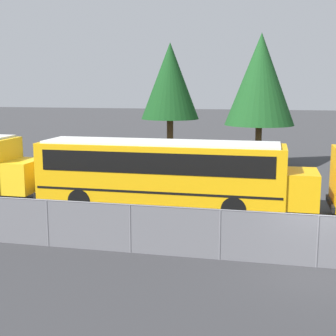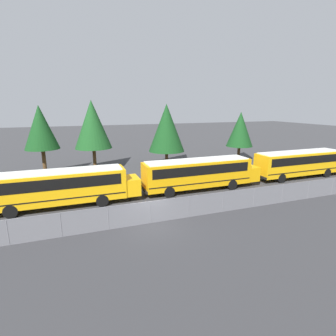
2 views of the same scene
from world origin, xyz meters
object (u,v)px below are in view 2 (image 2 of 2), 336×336
at_px(tree_0, 40,128).
at_px(tree_2, 167,128).
at_px(school_bus_3, 200,172).
at_px(tree_1, 92,124).
at_px(tree_3, 240,129).
at_px(school_bus_2, 61,185).
at_px(school_bus_4, 300,162).

height_order(tree_0, tree_2, tree_2).
distance_m(school_bus_3, tree_1, 15.99).
bearing_deg(school_bus_3, tree_3, 42.06).
bearing_deg(tree_3, school_bus_2, -155.82).
bearing_deg(tree_3, tree_1, 176.98).
bearing_deg(tree_2, tree_3, -3.84).
height_order(school_bus_2, school_bus_3, same).
distance_m(school_bus_3, tree_3, 17.05).
relative_size(school_bus_2, tree_0, 1.48).
xyz_separation_m(tree_0, tree_3, (27.61, 0.33, -1.07)).
bearing_deg(tree_2, school_bus_2, -138.38).
bearing_deg(tree_2, tree_1, 177.94).
bearing_deg(school_bus_3, school_bus_2, -179.29).
bearing_deg(tree_2, school_bus_4, -43.33).
bearing_deg(tree_0, school_bus_4, -20.66).
xyz_separation_m(tree_0, tree_2, (15.92, 1.11, -0.57)).
xyz_separation_m(tree_1, tree_2, (10.00, -0.36, -0.69)).
bearing_deg(tree_1, school_bus_2, -106.55).
height_order(tree_0, tree_1, tree_1).
height_order(tree_0, tree_3, tree_0).
relative_size(school_bus_3, school_bus_4, 1.00).
height_order(school_bus_2, tree_3, tree_3).
bearing_deg(tree_2, school_bus_3, -93.69).
bearing_deg(school_bus_3, school_bus_4, 0.79).
height_order(tree_1, tree_3, tree_1).
relative_size(school_bus_2, tree_1, 1.37).
bearing_deg(school_bus_4, school_bus_2, -179.25).
relative_size(tree_1, tree_2, 1.06).
height_order(school_bus_4, tree_2, tree_2).
distance_m(school_bus_3, tree_2, 12.53).
height_order(school_bus_4, tree_3, tree_3).
bearing_deg(tree_0, tree_2, 3.99).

